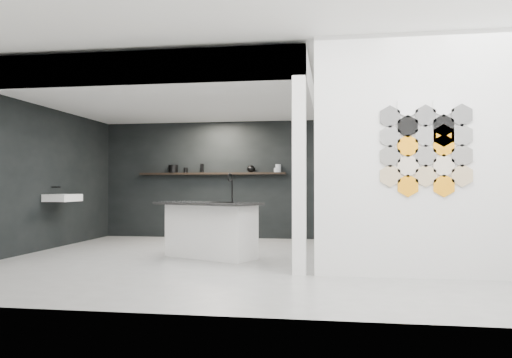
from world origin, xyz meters
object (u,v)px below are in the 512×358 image
object	(u,v)px
partition_panel	(422,155)
glass_vase	(278,168)
wall_basin	(63,198)
kitchen_island	(210,229)
utensil_cup	(186,170)
kettle	(251,169)
glass_bowl	(277,170)
bottle_dark	(202,168)
stockpot	(173,169)

from	to	relation	value
partition_panel	glass_vase	distance (m)	4.39
wall_basin	partition_panel	bearing A→B (deg)	-18.23
glass_vase	wall_basin	bearing A→B (deg)	-148.65
partition_panel	wall_basin	world-z (taller)	partition_panel
kitchen_island	utensil_cup	bearing A→B (deg)	138.83
partition_panel	kettle	world-z (taller)	partition_panel
kitchen_island	glass_vase	xyz separation A→B (m)	(0.71, 2.69, 0.98)
wall_basin	utensil_cup	size ratio (longest dim) A/B	6.03
glass_bowl	kitchen_island	bearing A→B (deg)	-104.16
partition_panel	glass_bowl	bearing A→B (deg)	118.55
kitchen_island	bottle_dark	world-z (taller)	bottle_dark
glass_bowl	bottle_dark	distance (m)	1.52
kettle	bottle_dark	distance (m)	1.01
partition_panel	utensil_cup	world-z (taller)	partition_panel
stockpot	bottle_dark	xyz separation A→B (m)	(0.61, 0.00, 0.01)
bottle_dark	utensil_cup	xyz separation A→B (m)	(-0.34, 0.00, -0.04)
wall_basin	kitchen_island	bearing A→B (deg)	-13.05
kitchen_island	glass_bowl	world-z (taller)	glass_bowl
kettle	bottle_dark	world-z (taller)	bottle_dark
wall_basin	stockpot	world-z (taller)	stockpot
kettle	bottle_dark	bearing A→B (deg)	-176.21
partition_panel	bottle_dark	distance (m)	5.30
glass_bowl	glass_vase	distance (m)	0.04
wall_basin	bottle_dark	distance (m)	2.82
wall_basin	bottle_dark	world-z (taller)	bottle_dark
stockpot	kettle	world-z (taller)	stockpot
partition_panel	kitchen_island	distance (m)	3.18
stockpot	wall_basin	bearing A→B (deg)	-120.84
wall_basin	bottle_dark	xyz separation A→B (m)	(1.84, 2.07, 0.56)
wall_basin	stockpot	size ratio (longest dim) A/B	3.12
bottle_dark	glass_vase	bearing A→B (deg)	0.00
kettle	glass_vase	xyz separation A→B (m)	(0.54, 0.00, 0.01)
partition_panel	kettle	xyz separation A→B (m)	(-2.62, 3.87, -0.01)
stockpot	utensil_cup	bearing A→B (deg)	0.00
partition_panel	utensil_cup	distance (m)	5.54
glass_bowl	bottle_dark	bearing A→B (deg)	180.00
kitchen_island	bottle_dark	distance (m)	2.99
kettle	glass_bowl	world-z (taller)	kettle
stockpot	kettle	distance (m)	1.61
glass_vase	bottle_dark	distance (m)	1.55
kettle	utensil_cup	world-z (taller)	kettle
glass_bowl	utensil_cup	size ratio (longest dim) A/B	1.20
kitchen_island	glass_vase	bearing A→B (deg)	100.27
kitchen_island	glass_vase	size ratio (longest dim) A/B	10.76
wall_basin	glass_vase	world-z (taller)	glass_vase
partition_panel	bottle_dark	world-z (taller)	partition_panel
kitchen_island	stockpot	xyz separation A→B (m)	(-1.45, 2.69, 0.98)
glass_bowl	utensil_cup	distance (m)	1.87
kettle	glass_vase	distance (m)	0.54
partition_panel	stockpot	size ratio (longest dim) A/B	14.58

